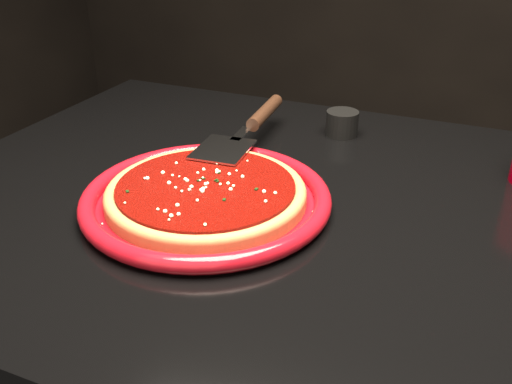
% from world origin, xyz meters
% --- Properties ---
extents(plate, '(0.39, 0.39, 0.03)m').
position_xyz_m(plate, '(-0.16, -0.06, 0.76)').
color(plate, maroon).
rests_on(plate, table).
extents(pizza_crust, '(0.31, 0.31, 0.01)m').
position_xyz_m(pizza_crust, '(-0.16, -0.06, 0.77)').
color(pizza_crust, '#945733').
rests_on(pizza_crust, plate).
extents(pizza_crust_rim, '(0.31, 0.31, 0.02)m').
position_xyz_m(pizza_crust_rim, '(-0.16, -0.06, 0.77)').
color(pizza_crust_rim, '#945733').
rests_on(pizza_crust_rim, plate).
extents(pizza_sauce, '(0.27, 0.27, 0.01)m').
position_xyz_m(pizza_sauce, '(-0.16, -0.06, 0.78)').
color(pizza_sauce, '#650803').
rests_on(pizza_sauce, plate).
extents(parmesan_dusting, '(0.23, 0.23, 0.01)m').
position_xyz_m(parmesan_dusting, '(-0.16, -0.06, 0.78)').
color(parmesan_dusting, beige).
rests_on(parmesan_dusting, plate).
extents(basil_flecks, '(0.21, 0.21, 0.00)m').
position_xyz_m(basil_flecks, '(-0.16, -0.06, 0.78)').
color(basil_flecks, black).
rests_on(basil_flecks, plate).
extents(pizza_server, '(0.12, 0.33, 0.02)m').
position_xyz_m(pizza_server, '(-0.19, 0.13, 0.79)').
color(pizza_server, silver).
rests_on(pizza_server, plate).
extents(ramekin, '(0.07, 0.07, 0.04)m').
position_xyz_m(ramekin, '(-0.06, 0.26, 0.77)').
color(ramekin, black).
rests_on(ramekin, table).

